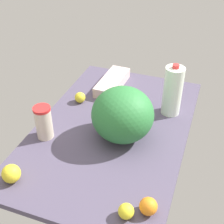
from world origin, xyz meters
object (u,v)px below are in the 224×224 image
lemon_far_back (80,97)px  egg_carton (112,82)px  tumbler_cup (44,122)px  lemon_loose (11,174)px  milk_jug (173,91)px  orange_near_front (148,206)px  lemon_by_jug (126,211)px  watermelon (123,115)px

lemon_far_back → egg_carton: bearing=152.1°
tumbler_cup → lemon_loose: (30.33, 1.35, -4.71)cm
milk_jug → lemon_loose: (71.66, -52.97, -9.81)cm
lemon_far_back → tumbler_cup: bearing=-5.9°
tumbler_cup → orange_near_front: tumbler_cup is taller
orange_near_front → lemon_by_jug: bearing=-57.8°
milk_jug → tumbler_cup: bearing=-52.7°
milk_jug → lemon_loose: 89.65cm
watermelon → lemon_loose: 56.10cm
lemon_by_jug → orange_near_front: 8.64cm
lemon_far_back → lemon_by_jug: bearing=36.8°
lemon_by_jug → lemon_loose: size_ratio=0.76×
lemon_by_jug → lemon_far_back: same height
egg_carton → orange_near_front: orange_near_front is taller
egg_carton → watermelon: bearing=27.9°
milk_jug → lemon_loose: size_ratio=3.65×
watermelon → egg_carton: bearing=-154.3°
orange_near_front → watermelon: bearing=-149.3°
tumbler_cup → lemon_loose: size_ratio=2.17×
watermelon → lemon_by_jug: (43.98, 16.07, -10.29)cm
orange_near_front → lemon_far_back: orange_near_front is taller
tumbler_cup → lemon_by_jug: (31.12, 51.98, -5.65)cm
lemon_far_back → watermelon: bearing=57.2°
lemon_loose → milk_jug: bearing=143.5°
watermelon → milk_jug: size_ratio=1.03×
egg_carton → lemon_by_jug: size_ratio=5.25×
orange_near_front → lemon_far_back: size_ratio=1.15×
watermelon → orange_near_front: 46.84cm
watermelon → lemon_by_jug: watermelon is taller
egg_carton → orange_near_front: (82.46, 44.10, 0.38)cm
orange_near_front → lemon_far_back: bearing=-137.2°
lemon_loose → watermelon: bearing=141.3°
orange_near_front → lemon_loose: lemon_loose is taller
egg_carton → lemon_far_back: egg_carton is taller
lemon_by_jug → egg_carton: bearing=-157.1°
watermelon → milk_jug: (-28.46, 18.41, 0.46)cm
orange_near_front → milk_jug: bearing=-175.8°
tumbler_cup → lemon_far_back: 34.42cm
watermelon → milk_jug: milk_jug is taller
tumbler_cup → lemon_loose: tumbler_cup is taller
watermelon → lemon_loose: size_ratio=3.75×
egg_carton → orange_near_front: 93.51cm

